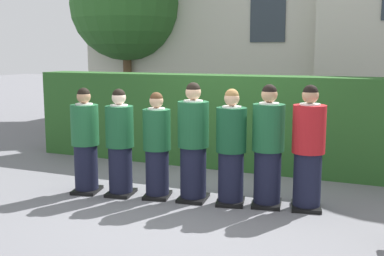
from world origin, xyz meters
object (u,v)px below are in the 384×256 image
object	(u,v)px
student_front_row_1	(120,145)
student_front_row_3	(193,145)
student_front_row_0	(85,143)
student_front_row_2	(157,148)
student_front_row_4	(231,150)
student_front_row_5	(268,149)
student_in_red_blazer	(308,151)

from	to	relation	value
student_front_row_1	student_front_row_3	size ratio (longest dim) A/B	0.94
student_front_row_0	student_front_row_2	size ratio (longest dim) A/B	1.03
student_front_row_3	student_front_row_4	distance (m)	0.55
student_front_row_0	student_front_row_3	size ratio (longest dim) A/B	0.94
student_front_row_1	student_front_row_5	distance (m)	2.16
student_front_row_2	student_front_row_3	size ratio (longest dim) A/B	0.91
student_front_row_3	student_in_red_blazer	xyz separation A→B (m)	(1.57, 0.24, -0.00)
student_front_row_4	student_front_row_3	bearing A→B (deg)	-175.16
student_front_row_2	student_front_row_4	xyz separation A→B (m)	(1.09, 0.13, 0.04)
student_front_row_5	student_in_red_blazer	world-z (taller)	student_in_red_blazer
student_front_row_0	student_front_row_2	world-z (taller)	student_front_row_0
student_front_row_4	student_front_row_0	bearing A→B (deg)	-171.70
student_front_row_1	student_front_row_3	bearing A→B (deg)	9.91
student_front_row_5	student_in_red_blazer	xyz separation A→B (m)	(0.53, 0.08, 0.00)
student_front_row_1	student_front_row_5	size ratio (longest dim) A/B	0.94
student_front_row_4	student_in_red_blazer	xyz separation A→B (m)	(1.02, 0.20, 0.03)
student_front_row_0	student_front_row_5	xyz separation A→B (m)	(2.68, 0.44, 0.05)
student_front_row_0	student_front_row_2	xyz separation A→B (m)	(1.11, 0.19, -0.02)
student_front_row_0	student_front_row_3	xyz separation A→B (m)	(1.64, 0.27, 0.05)
student_front_row_0	student_front_row_1	xyz separation A→B (m)	(0.55, 0.08, -0.00)
student_front_row_2	student_in_red_blazer	xyz separation A→B (m)	(2.11, 0.33, 0.07)
student_front_row_2	student_front_row_1	bearing A→B (deg)	-169.31
student_front_row_1	student_in_red_blazer	distance (m)	2.70
student_front_row_3	student_front_row_4	bearing A→B (deg)	4.84
student_front_row_1	student_front_row_2	distance (m)	0.57
student_front_row_1	student_in_red_blazer	xyz separation A→B (m)	(2.66, 0.43, 0.05)
student_front_row_0	student_front_row_5	bearing A→B (deg)	9.28
student_front_row_3	student_front_row_4	xyz separation A→B (m)	(0.55, 0.05, -0.04)
student_front_row_0	student_front_row_5	size ratio (longest dim) A/B	0.94
student_front_row_0	student_front_row_4	xyz separation A→B (m)	(2.19, 0.32, 0.01)
student_front_row_1	student_front_row_5	bearing A→B (deg)	9.48
student_front_row_0	student_in_red_blazer	bearing A→B (deg)	9.13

